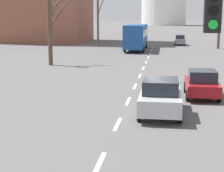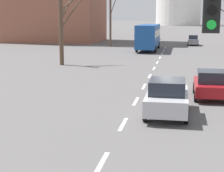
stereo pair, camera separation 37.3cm
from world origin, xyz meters
name	(u,v)px [view 1 (the left image)]	position (x,y,z in m)	size (l,w,h in m)	color
lane_stripe_1	(99,164)	(0.00, 7.16, 0.00)	(0.16, 2.00, 0.01)	silver
lane_stripe_2	(118,124)	(0.00, 11.66, 0.00)	(0.16, 2.00, 0.01)	silver
lane_stripe_3	(128,101)	(0.00, 16.16, 0.00)	(0.16, 2.00, 0.01)	silver
lane_stripe_4	(135,86)	(0.00, 20.66, 0.00)	(0.16, 2.00, 0.01)	silver
lane_stripe_5	(140,76)	(0.00, 25.16, 0.00)	(0.16, 2.00, 0.01)	silver
lane_stripe_6	(143,68)	(0.00, 29.66, 0.00)	(0.16, 2.00, 0.01)	silver
lane_stripe_7	(146,62)	(0.00, 34.16, 0.00)	(0.16, 2.00, 0.01)	silver
lane_stripe_8	(148,57)	(0.00, 38.66, 0.00)	(0.16, 2.00, 0.01)	silver
lane_stripe_9	(150,54)	(0.00, 43.16, 0.00)	(0.16, 2.00, 0.01)	silver
lane_stripe_10	(152,50)	(0.00, 47.66, 0.00)	(0.16, 2.00, 0.01)	silver
lane_stripe_11	(153,48)	(0.00, 52.16, 0.00)	(0.16, 2.00, 0.01)	silver
sedan_near_left	(180,40)	(4.12, 57.81, 0.82)	(1.70, 4.21, 1.65)	slate
sedan_near_right	(139,35)	(-3.62, 73.63, 0.85)	(1.97, 4.21, 1.72)	black
sedan_mid_centre	(202,84)	(4.08, 17.80, 0.80)	(1.87, 3.89, 1.59)	maroon
sedan_far_left	(160,97)	(1.79, 13.55, 0.87)	(1.98, 4.30, 1.72)	#B7B7BC
city_bus	(136,35)	(-2.14, 47.65, 2.05)	(2.66, 10.80, 3.48)	#19478C
bare_tree_left_near	(98,17)	(-8.40, 52.84, 4.50)	(2.26, 3.83, 10.46)	brown
bare_tree_right_near	(218,23)	(9.28, 52.00, 3.64)	(2.31, 3.51, 7.19)	brown
bare_tree_left_far	(51,27)	(-8.77, 30.56, 3.61)	(2.15, 2.84, 7.09)	brown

